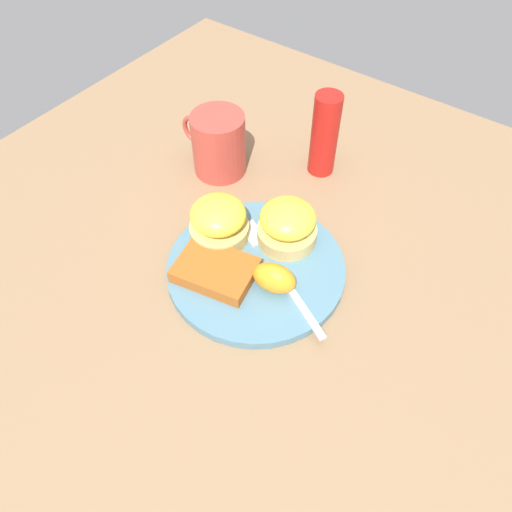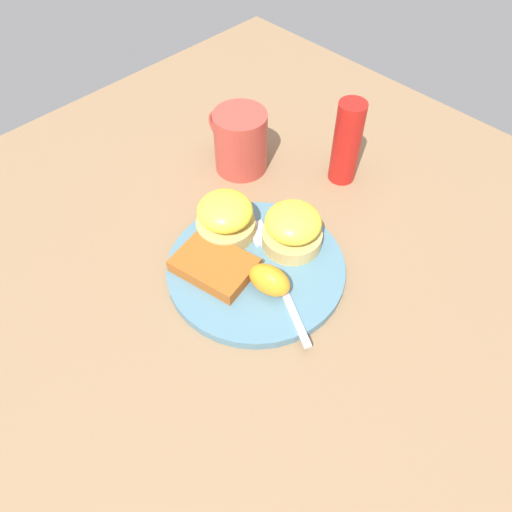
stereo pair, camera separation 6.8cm
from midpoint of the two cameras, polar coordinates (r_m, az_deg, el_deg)
name	(u,v)px [view 1 (the left image)]	position (r m, az deg, el deg)	size (l,w,h in m)	color
ground_plane	(256,271)	(0.71, -2.75, -1.91)	(1.10, 1.10, 0.00)	#846647
plate	(256,268)	(0.70, -2.77, -1.56)	(0.25, 0.25, 0.01)	slate
sandwich_benedict_left	(287,224)	(0.70, 0.85, 3.47)	(0.09, 0.09, 0.07)	tan
sandwich_benedict_right	(219,221)	(0.71, -7.03, 3.84)	(0.09, 0.09, 0.07)	tan
hashbrown_patty	(215,270)	(0.69, -7.51, -1.77)	(0.11, 0.08, 0.02)	#9E501B
orange_wedge	(274,278)	(0.66, -0.86, -2.73)	(0.06, 0.04, 0.04)	orange
fork	(276,268)	(0.69, -0.56, -1.54)	(0.20, 0.12, 0.00)	silver
cup	(218,144)	(0.83, -6.74, 12.51)	(0.12, 0.09, 0.10)	#B23D33
condiment_bottle	(325,135)	(0.82, 5.43, 13.51)	(0.04, 0.04, 0.14)	#B21914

